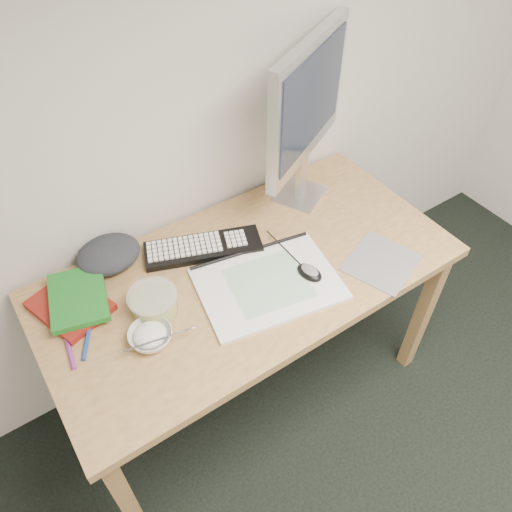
{
  "coord_description": "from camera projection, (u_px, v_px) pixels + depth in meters",
  "views": [
    {
      "loc": [
        -0.65,
        0.49,
        1.99
      ],
      "look_at": [
        -0.03,
        1.41,
        0.83
      ],
      "focal_mm": 35.0,
      "sensor_mm": 36.0,
      "label": 1
    }
  ],
  "objects": [
    {
      "name": "desk",
      "position": [
        249.0,
        286.0,
        1.73
      ],
      "size": [
        1.4,
        0.7,
        0.75
      ],
      "color": "tan",
      "rests_on": "ground"
    },
    {
      "name": "book_green",
      "position": [
        78.0,
        297.0,
        1.55
      ],
      "size": [
        0.22,
        0.27,
        0.02
      ],
      "primitive_type": "cube",
      "rotation": [
        0.0,
        0.0,
        -0.26
      ],
      "color": "#1C7021",
      "rests_on": "book_red"
    },
    {
      "name": "marker_blue",
      "position": [
        87.0,
        340.0,
        1.47
      ],
      "size": [
        0.08,
        0.13,
        0.01
      ],
      "primitive_type": "cylinder",
      "rotation": [
        0.0,
        1.57,
        1.06
      ],
      "color": "#1B3D96",
      "rests_on": "desk"
    },
    {
      "name": "keyboard",
      "position": [
        203.0,
        248.0,
        1.73
      ],
      "size": [
        0.42,
        0.26,
        0.02
      ],
      "primitive_type": "cube",
      "rotation": [
        0.0,
        0.0,
        -0.36
      ],
      "color": "black",
      "rests_on": "desk"
    },
    {
      "name": "pencil_tan",
      "position": [
        260.0,
        257.0,
        1.71
      ],
      "size": [
        0.16,
        0.09,
        0.01
      ],
      "primitive_type": "cylinder",
      "rotation": [
        0.0,
        1.57,
        -0.51
      ],
      "color": "tan",
      "rests_on": "desk"
    },
    {
      "name": "book_red",
      "position": [
        70.0,
        306.0,
        1.55
      ],
      "size": [
        0.24,
        0.28,
        0.02
      ],
      "primitive_type": "cube",
      "rotation": [
        0.0,
        0.0,
        0.32
      ],
      "color": "maroon",
      "rests_on": "desk"
    },
    {
      "name": "sketchpad",
      "position": [
        268.0,
        284.0,
        1.62
      ],
      "size": [
        0.5,
        0.4,
        0.01
      ],
      "primitive_type": "cube",
      "rotation": [
        0.0,
        0.0,
        -0.19
      ],
      "color": "white",
      "rests_on": "desk"
    },
    {
      "name": "marker_purple",
      "position": [
        69.0,
        350.0,
        1.45
      ],
      "size": [
        0.03,
        0.14,
        0.01
      ],
      "primitive_type": "cylinder",
      "rotation": [
        0.0,
        1.57,
        1.43
      ],
      "color": "purple",
      "rests_on": "desk"
    },
    {
      "name": "pencil_black",
      "position": [
        257.0,
        253.0,
        1.72
      ],
      "size": [
        0.18,
        0.01,
        0.01
      ],
      "primitive_type": "cylinder",
      "rotation": [
        0.0,
        1.57,
        0.01
      ],
      "color": "black",
      "rests_on": "desk"
    },
    {
      "name": "fruit_tub",
      "position": [
        154.0,
        303.0,
        1.53
      ],
      "size": [
        0.19,
        0.19,
        0.07
      ],
      "primitive_type": "cylinder",
      "rotation": [
        0.0,
        0.0,
        -0.26
      ],
      "color": "#E0BF4F",
      "rests_on": "desk"
    },
    {
      "name": "pencil_pink",
      "position": [
        223.0,
        272.0,
        1.66
      ],
      "size": [
        0.18,
        0.05,
        0.01
      ],
      "primitive_type": "cylinder",
      "rotation": [
        0.0,
        1.57,
        -0.26
      ],
      "color": "pink",
      "rests_on": "desk"
    },
    {
      "name": "rice_bowl",
      "position": [
        151.0,
        336.0,
        1.47
      ],
      "size": [
        0.15,
        0.15,
        0.04
      ],
      "primitive_type": "imported",
      "rotation": [
        0.0,
        0.0,
        0.2
      ],
      "color": "white",
      "rests_on": "desk"
    },
    {
      "name": "chopsticks",
      "position": [
        158.0,
        340.0,
        1.43
      ],
      "size": [
        0.21,
        0.06,
        0.02
      ],
      "primitive_type": "cylinder",
      "rotation": [
        0.0,
        1.57,
        -0.2
      ],
      "color": "#B1B1B4",
      "rests_on": "rice_bowl"
    },
    {
      "name": "mousepad",
      "position": [
        381.0,
        262.0,
        1.7
      ],
      "size": [
        0.29,
        0.27,
        0.0
      ],
      "primitive_type": "cube",
      "rotation": [
        0.0,
        0.0,
        0.35
      ],
      "color": "slate",
      "rests_on": "desk"
    },
    {
      "name": "marker_orange",
      "position": [
        95.0,
        307.0,
        1.56
      ],
      "size": [
        0.02,
        0.13,
        0.01
      ],
      "primitive_type": "cylinder",
      "rotation": [
        0.0,
        1.57,
        1.61
      ],
      "color": "orange",
      "rests_on": "desk"
    },
    {
      "name": "monitor",
      "position": [
        307.0,
        106.0,
        1.67
      ],
      "size": [
        0.48,
        0.28,
        0.62
      ],
      "rotation": [
        0.0,
        0.0,
        0.49
      ],
      "color": "silver",
      "rests_on": "desk"
    },
    {
      "name": "cloth_lump",
      "position": [
        108.0,
        255.0,
        1.67
      ],
      "size": [
        0.21,
        0.19,
        0.08
      ],
      "primitive_type": "ellipsoid",
      "rotation": [
        0.0,
        0.0,
        0.21
      ],
      "color": "#24272C",
      "rests_on": "desk"
    },
    {
      "name": "mouse",
      "position": [
        310.0,
        270.0,
        1.63
      ],
      "size": [
        0.07,
        0.1,
        0.03
      ],
      "primitive_type": "ellipsoid",
      "rotation": [
        0.0,
        0.0,
        0.17
      ],
      "color": "black",
      "rests_on": "sketchpad"
    }
  ]
}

